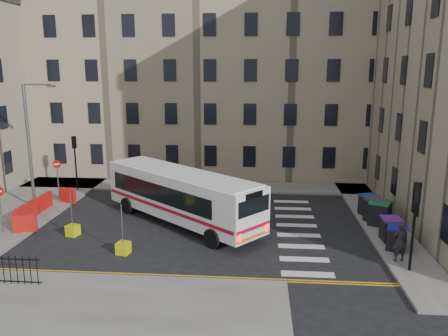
# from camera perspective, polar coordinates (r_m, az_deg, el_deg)

# --- Properties ---
(ground) EXTENTS (120.00, 120.00, 0.00)m
(ground) POSITION_cam_1_polar(r_m,az_deg,el_deg) (26.09, 0.66, -7.55)
(ground) COLOR black
(ground) RESTS_ON ground
(pavement_north) EXTENTS (36.00, 3.20, 0.15)m
(pavement_north) POSITION_cam_1_polar(r_m,az_deg,el_deg) (35.07, -8.16, -2.24)
(pavement_north) COLOR slate
(pavement_north) RESTS_ON ground
(pavement_east) EXTENTS (2.40, 26.00, 0.15)m
(pavement_east) POSITION_cam_1_polar(r_m,az_deg,el_deg) (30.67, 18.30, -4.95)
(pavement_east) COLOR slate
(pavement_east) RESTS_ON ground
(pavement_west) EXTENTS (6.00, 22.00, 0.15)m
(pavement_west) POSITION_cam_1_polar(r_m,az_deg,el_deg) (31.20, -25.91, -5.31)
(pavement_west) COLOR slate
(pavement_west) RESTS_ON ground
(pavement_sw) EXTENTS (20.00, 6.00, 0.15)m
(pavement_sw) POSITION_cam_1_polar(r_m,az_deg,el_deg) (19.07, -24.22, -16.48)
(pavement_sw) COLOR slate
(pavement_sw) RESTS_ON ground
(terrace_north) EXTENTS (38.30, 10.80, 17.20)m
(terrace_north) POSITION_cam_1_polar(r_m,az_deg,el_deg) (40.87, -7.77, 11.99)
(terrace_north) COLOR tan
(terrace_north) RESTS_ON ground
(traffic_light_east) EXTENTS (0.28, 0.22, 4.10)m
(traffic_light_east) POSITION_cam_1_polar(r_m,az_deg,el_deg) (21.05, 23.68, -5.41)
(traffic_light_east) COLOR black
(traffic_light_east) RESTS_ON pavement_east
(traffic_light_nw) EXTENTS (0.28, 0.22, 4.10)m
(traffic_light_nw) POSITION_cam_1_polar(r_m,az_deg,el_deg) (34.38, -18.89, 1.68)
(traffic_light_nw) COLOR black
(traffic_light_nw) RESTS_ON pavement_west
(streetlamp) EXTENTS (0.50, 0.22, 8.14)m
(streetlamp) POSITION_cam_1_polar(r_m,az_deg,el_deg) (30.60, -24.12, 2.76)
(streetlamp) COLOR #595B5E
(streetlamp) RESTS_ON pavement_west
(no_entry_north) EXTENTS (0.60, 0.08, 3.00)m
(no_entry_north) POSITION_cam_1_polar(r_m,az_deg,el_deg) (32.97, -20.96, -0.34)
(no_entry_north) COLOR #595B5E
(no_entry_north) RESTS_ON pavement_west
(roadworks_barriers) EXTENTS (1.66, 6.26, 1.00)m
(roadworks_barriers) POSITION_cam_1_polar(r_m,az_deg,el_deg) (29.58, -22.88, -4.79)
(roadworks_barriers) COLOR red
(roadworks_barriers) RESTS_ON pavement_west
(bus) EXTENTS (10.46, 9.42, 3.13)m
(bus) POSITION_cam_1_polar(r_m,az_deg,el_deg) (26.12, -5.67, -3.41)
(bus) COLOR white
(bus) RESTS_ON ground
(wheelie_bin_a) EXTENTS (1.27, 1.35, 1.20)m
(wheelie_bin_a) POSITION_cam_1_polar(r_m,az_deg,el_deg) (23.93, 21.63, -8.46)
(wheelie_bin_a) COLOR black
(wheelie_bin_a) RESTS_ON pavement_east
(wheelie_bin_b) EXTENTS (0.99, 1.14, 1.24)m
(wheelie_bin_b) POSITION_cam_1_polar(r_m,az_deg,el_deg) (24.99, 20.96, -7.46)
(wheelie_bin_b) COLOR black
(wheelie_bin_b) RESTS_ON pavement_east
(wheelie_bin_c) EXTENTS (1.55, 1.63, 1.43)m
(wheelie_bin_c) POSITION_cam_1_polar(r_m,az_deg,el_deg) (27.26, 19.62, -5.48)
(wheelie_bin_c) COLOR black
(wheelie_bin_c) RESTS_ON pavement_east
(wheelie_bin_d) EXTENTS (1.57, 1.66, 1.44)m
(wheelie_bin_d) POSITION_cam_1_polar(r_m,az_deg,el_deg) (27.51, 19.40, -5.29)
(wheelie_bin_d) COLOR black
(wheelie_bin_d) RESTS_ON pavement_east
(wheelie_bin_e) EXTENTS (1.40, 1.47, 1.28)m
(wheelie_bin_e) POSITION_cam_1_polar(r_m,az_deg,el_deg) (28.76, 18.51, -4.62)
(wheelie_bin_e) COLOR black
(wheelie_bin_e) RESTS_ON pavement_east
(pedestrian) EXTENTS (0.83, 0.66, 1.97)m
(pedestrian) POSITION_cam_1_polar(r_m,az_deg,el_deg) (22.39, 21.97, -8.90)
(pedestrian) COLOR black
(pedestrian) RESTS_ON pavement_east
(bollard_yellow) EXTENTS (0.74, 0.74, 0.60)m
(bollard_yellow) POSITION_cam_1_polar(r_m,az_deg,el_deg) (25.93, -19.13, -7.70)
(bollard_yellow) COLOR #CAC90B
(bollard_yellow) RESTS_ON ground
(bollard_chevron) EXTENTS (0.70, 0.70, 0.60)m
(bollard_chevron) POSITION_cam_1_polar(r_m,az_deg,el_deg) (22.80, -13.01, -10.15)
(bollard_chevron) COLOR #C7C10B
(bollard_chevron) RESTS_ON ground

